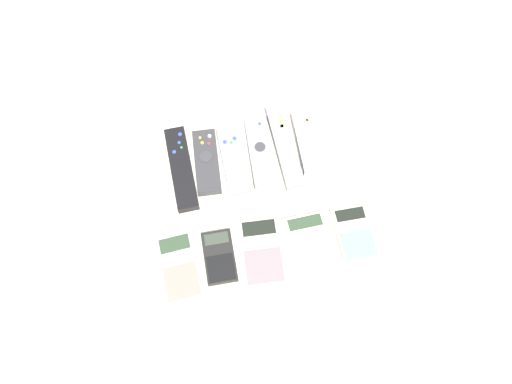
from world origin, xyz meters
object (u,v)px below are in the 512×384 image
(remote_0, at_px, (181,168))
(calculator_4, at_px, (355,233))
(remote_5, at_px, (310,142))
(calculator_1, at_px, (219,257))
(remote_1, at_px, (207,162))
(remote_2, at_px, (234,159))
(calculator_3, at_px, (310,241))
(remote_4, at_px, (284,146))
(calculator_0, at_px, (179,267))
(remote_3, at_px, (261,152))
(calculator_2, at_px, (262,251))

(remote_0, relative_size, calculator_4, 1.73)
(remote_5, relative_size, calculator_1, 1.43)
(remote_1, bearing_deg, remote_2, -1.46)
(remote_0, relative_size, calculator_1, 1.84)
(calculator_1, height_order, calculator_3, calculator_3)
(remote_4, distance_m, calculator_1, 0.30)
(remote_4, distance_m, calculator_0, 0.36)
(remote_5, height_order, calculator_4, remote_5)
(remote_3, height_order, calculator_2, remote_3)
(remote_0, distance_m, remote_1, 0.06)
(remote_3, distance_m, calculator_1, 0.26)
(remote_4, height_order, calculator_0, remote_4)
(remote_1, distance_m, calculator_2, 0.24)
(remote_2, relative_size, calculator_2, 1.19)
(calculator_2, bearing_deg, remote_1, 113.11)
(remote_5, xyz_separation_m, calculator_0, (-0.33, -0.23, -0.01))
(calculator_3, bearing_deg, calculator_2, 179.19)
(remote_0, distance_m, calculator_4, 0.40)
(remote_4, height_order, calculator_3, remote_4)
(remote_0, relative_size, calculator_3, 1.72)
(remote_0, height_order, calculator_4, remote_0)
(remote_5, bearing_deg, remote_0, -176.43)
(calculator_0, xyz_separation_m, calculator_4, (0.37, 0.00, 0.00))
(remote_4, xyz_separation_m, calculator_0, (-0.27, -0.23, -0.01))
(remote_3, height_order, calculator_4, remote_3)
(calculator_3, distance_m, calculator_4, 0.10)
(remote_2, xyz_separation_m, calculator_4, (0.22, -0.22, -0.00))
(calculator_0, distance_m, calculator_4, 0.37)
(calculator_0, xyz_separation_m, calculator_1, (0.08, 0.00, 0.00))
(remote_3, relative_size, calculator_3, 1.51)
(calculator_1, bearing_deg, remote_0, 103.78)
(calculator_2, bearing_deg, remote_4, 70.72)
(remote_3, height_order, remote_4, remote_4)
(calculator_1, distance_m, calculator_3, 0.19)
(remote_1, bearing_deg, calculator_0, -108.57)
(remote_0, xyz_separation_m, remote_5, (0.30, 0.01, 0.00))
(remote_0, height_order, calculator_0, remote_0)
(calculator_3, xyz_separation_m, calculator_4, (0.10, 0.00, -0.00))
(calculator_4, bearing_deg, remote_1, 141.83)
(calculator_4, bearing_deg, remote_4, 114.30)
(remote_0, relative_size, remote_3, 1.14)
(remote_2, bearing_deg, remote_0, 179.02)
(calculator_1, bearing_deg, calculator_3, -0.03)
(remote_1, xyz_separation_m, calculator_1, (-0.01, -0.22, -0.00))
(remote_1, height_order, calculator_4, remote_1)
(calculator_1, bearing_deg, remote_5, 43.38)
(remote_0, distance_m, calculator_1, 0.22)
(calculator_0, height_order, calculator_4, calculator_4)
(remote_2, xyz_separation_m, remote_5, (0.18, 0.01, 0.00))
(remote_2, height_order, calculator_0, remote_2)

